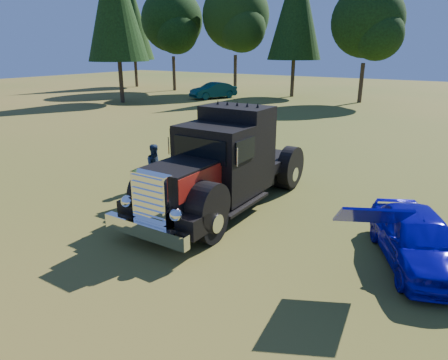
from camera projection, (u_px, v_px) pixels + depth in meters
ground at (210, 237)px, 10.37m from camera, size 120.00×120.00×0.00m
treeline at (414, 8)px, 31.29m from camera, size 72.10×19.12×13.84m
diamond_t_truck at (221, 167)px, 11.89m from camera, size 3.38×7.16×3.00m
hotrod_coupe at (417, 238)px, 8.90m from camera, size 3.01×4.20×1.89m
spectator_near at (179, 172)px, 12.44m from camera, size 0.53×0.76×2.00m
spectator_far at (156, 167)px, 13.75m from camera, size 0.87×0.94×1.56m
distant_teal_car at (213, 90)px, 38.65m from camera, size 3.35×4.83×1.51m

